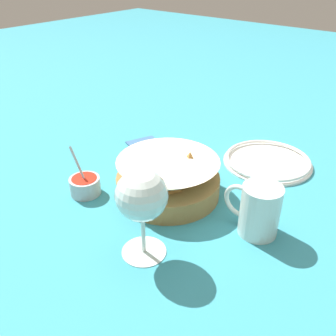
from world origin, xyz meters
TOP-DOWN VIEW (x-y plane):
  - ground_plane at (0.00, 0.00)m, footprint 4.00×4.00m
  - food_basket at (-0.02, 0.01)m, footprint 0.21×0.21m
  - sauce_cup at (0.12, 0.12)m, footprint 0.07×0.06m
  - wine_glass at (-0.10, 0.17)m, footprint 0.08×0.08m
  - beer_mug at (-0.22, 0.00)m, footprint 0.11×0.07m
  - side_plate at (-0.12, -0.24)m, footprint 0.21×0.21m
  - napkin at (0.15, -0.11)m, footprint 0.15×0.12m

SIDE VIEW (x-z plane):
  - ground_plane at x=0.00m, z-range 0.00..0.00m
  - napkin at x=0.15m, z-range 0.00..0.01m
  - side_plate at x=-0.12m, z-range 0.00..0.01m
  - sauce_cup at x=0.12m, z-range -0.03..0.07m
  - food_basket at x=-0.02m, z-range -0.01..0.08m
  - beer_mug at x=-0.22m, z-range 0.00..0.09m
  - wine_glass at x=-0.10m, z-range 0.03..0.19m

